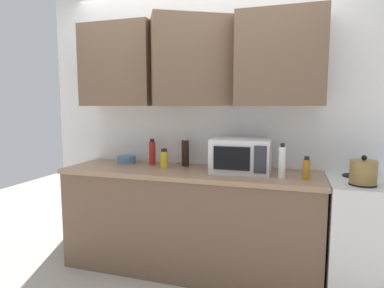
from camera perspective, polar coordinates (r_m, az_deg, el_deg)
name	(u,v)px	position (r m, az deg, el deg)	size (l,w,h in m)	color
wall_back_with_cabinets	(196,92)	(2.95, 0.79, 9.16)	(3.08, 0.62, 2.60)	white
counter_run	(189,220)	(2.90, -0.54, -13.33)	(2.21, 0.63, 0.90)	brown
stove_range	(380,242)	(2.84, 30.43, -14.71)	(0.76, 0.64, 0.91)	silver
kettle	(363,172)	(2.53, 28.13, -4.37)	(0.18, 0.18, 0.20)	olive
microwave	(241,155)	(2.71, 8.71, -2.00)	(0.48, 0.37, 0.28)	silver
bottle_amber_vinegar	(306,169)	(2.56, 19.65, -4.16)	(0.06, 0.06, 0.17)	#AD701E
bottle_soy_dark	(185,152)	(2.95, -1.19, -1.52)	(0.07, 0.07, 0.26)	black
bottle_white_jar	(282,162)	(2.54, 15.70, -3.08)	(0.05, 0.05, 0.27)	white
bottle_yellow_mustard	(164,159)	(2.88, -4.98, -2.62)	(0.07, 0.07, 0.17)	gold
bottle_red_sauce	(152,152)	(3.04, -7.07, -1.50)	(0.06, 0.06, 0.24)	red
bowl_ceramic_small	(127,160)	(3.17, -11.54, -2.73)	(0.18, 0.18, 0.07)	teal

